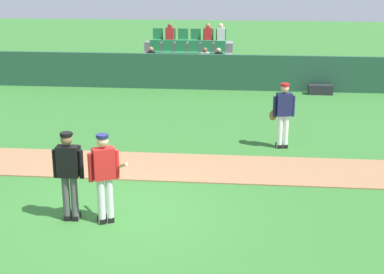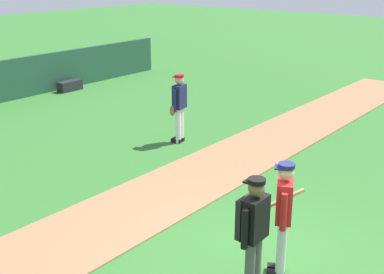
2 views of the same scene
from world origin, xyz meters
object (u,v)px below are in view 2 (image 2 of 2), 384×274
at_px(batter_red_jersey, 283,215).
at_px(equipment_bag, 70,86).
at_px(umpire_home_plate, 253,231).
at_px(runner_navy_jersey, 179,106).

distance_m(batter_red_jersey, equipment_bag, 12.89).
distance_m(batter_red_jersey, umpire_home_plate, 0.70).
relative_size(batter_red_jersey, equipment_bag, 1.96).
bearing_deg(umpire_home_plate, runner_navy_jersey, 49.01).
relative_size(batter_red_jersey, umpire_home_plate, 1.00).
height_order(batter_red_jersey, equipment_bag, batter_red_jersey).
bearing_deg(batter_red_jersey, umpire_home_plate, 175.37).
distance_m(runner_navy_jersey, equipment_bag, 7.01).
relative_size(batter_red_jersey, runner_navy_jersey, 1.00).
bearing_deg(batter_red_jersey, equipment_bag, 65.37).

